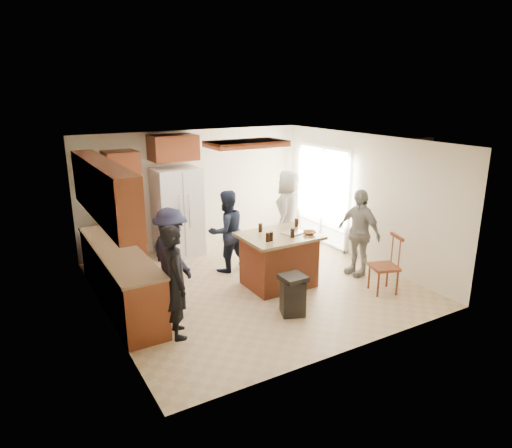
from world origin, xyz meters
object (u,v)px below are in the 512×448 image
person_behind_left (227,231)px  person_behind_right (288,211)px  refrigerator (178,212)px  person_counter (171,254)px  person_side_right (359,232)px  person_front_left (176,282)px  spindle_chair (385,267)px  trash_bin (293,294)px  kitchen_island (279,259)px

person_behind_left → person_behind_right: size_ratio=0.91×
refrigerator → person_counter: bearing=-113.8°
person_side_right → person_front_left: bearing=-89.8°
refrigerator → person_front_left: bearing=-111.4°
person_behind_right → spindle_chair: person_behind_right is taller
person_behind_left → trash_bin: person_behind_left is taller
trash_bin → spindle_chair: size_ratio=0.63×
person_behind_left → trash_bin: size_ratio=2.45×
person_front_left → trash_bin: (1.73, -0.30, -0.48)m
person_side_right → kitchen_island: person_side_right is taller
person_counter → person_behind_right: bearing=-80.8°
refrigerator → trash_bin: (0.52, -3.40, -0.58)m
person_counter → trash_bin: 2.06m
person_side_right → kitchen_island: size_ratio=1.25×
person_behind_left → person_counter: (-1.30, -0.61, -0.01)m
refrigerator → kitchen_island: 2.59m
refrigerator → trash_bin: 3.48m
person_counter → spindle_chair: size_ratio=1.53×
person_counter → person_behind_left: bearing=-74.7°
person_front_left → person_side_right: bearing=-73.6°
person_behind_right → person_side_right: bearing=59.8°
person_behind_left → person_side_right: bearing=139.1°
person_counter → kitchen_island: (1.77, -0.46, -0.29)m
kitchen_island → spindle_chair: size_ratio=1.29×
trash_bin → person_front_left: bearing=170.3°
person_side_right → refrigerator: bearing=-143.9°
refrigerator → spindle_chair: bearing=-56.8°
person_counter → refrigerator: 2.11m
person_behind_right → trash_bin: (-1.59, -2.49, -0.53)m
refrigerator → trash_bin: bearing=-81.4°
person_behind_right → kitchen_island: (-1.19, -1.48, -0.38)m
person_front_left → trash_bin: size_ratio=2.54×
refrigerator → person_behind_right: bearing=-23.4°
trash_bin → refrigerator: bearing=98.6°
person_side_right → trash_bin: person_side_right is taller
person_side_right → trash_bin: bearing=-76.0°
person_counter → refrigerator: refrigerator is taller
refrigerator → spindle_chair: 4.23m
person_behind_right → kitchen_island: size_ratio=1.33×
refrigerator → kitchen_island: (0.92, -2.39, -0.43)m
person_side_right → spindle_chair: 0.92m
person_behind_right → person_side_right: (0.34, -1.77, -0.05)m
person_front_left → kitchen_island: bearing=-61.7°
person_behind_left → person_side_right: (2.00, -1.36, 0.03)m
person_front_left → spindle_chair: size_ratio=1.61×
trash_bin → spindle_chair: spindle_chair is taller
person_front_left → person_behind_right: (3.33, 2.19, 0.05)m
person_counter → kitchen_island: size_ratio=1.19×
person_side_right → spindle_chair: (-0.14, -0.84, -0.35)m
trash_bin → kitchen_island: bearing=68.3°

